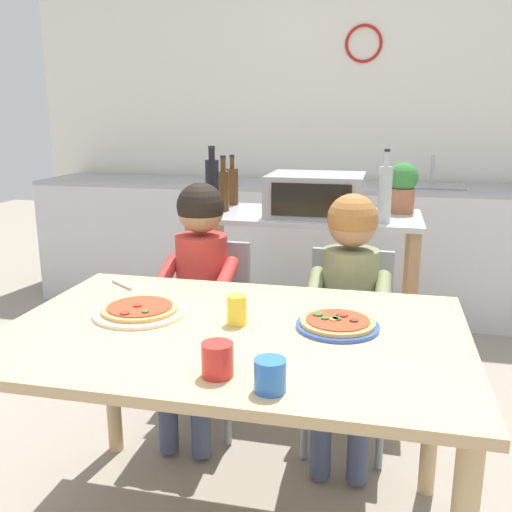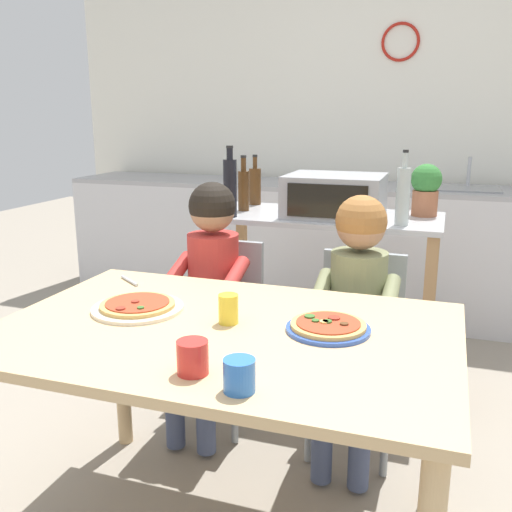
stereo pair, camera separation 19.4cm
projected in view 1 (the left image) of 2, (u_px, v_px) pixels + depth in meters
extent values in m
plane|color=gray|center=(291.00, 388.00, 2.93)|extent=(11.04, 11.04, 0.00)
cube|color=white|center=(331.00, 117.00, 4.22)|extent=(4.62, 0.12, 2.70)
torus|color=red|center=(364.00, 43.00, 3.98)|extent=(0.26, 0.02, 0.26)
cube|color=silver|center=(322.00, 249.00, 4.05)|extent=(4.16, 0.60, 0.87)
cube|color=#9E9EA3|center=(323.00, 186.00, 3.94)|extent=(4.16, 0.60, 0.03)
cube|color=gray|center=(432.00, 187.00, 3.78)|extent=(0.40, 0.33, 0.02)
cylinder|color=#B7BABF|center=(432.00, 170.00, 3.87)|extent=(0.02, 0.02, 0.20)
cube|color=#B7BABF|center=(306.00, 216.00, 2.83)|extent=(1.13, 0.54, 0.02)
cube|color=#AD7F51|center=(303.00, 323.00, 2.97)|extent=(1.04, 0.49, 0.02)
cube|color=#AD7F51|center=(194.00, 307.00, 2.84)|extent=(0.05, 0.05, 0.87)
cube|color=#AD7F51|center=(410.00, 324.00, 2.61)|extent=(0.05, 0.05, 0.87)
cube|color=#AD7F51|center=(219.00, 282.00, 3.27)|extent=(0.05, 0.05, 0.87)
cube|color=#AD7F51|center=(407.00, 294.00, 3.04)|extent=(0.05, 0.05, 0.87)
cube|color=#999BA0|center=(316.00, 195.00, 2.77)|extent=(0.46, 0.38, 0.20)
cube|color=black|center=(311.00, 200.00, 2.58)|extent=(0.37, 0.01, 0.15)
cylinder|color=black|center=(346.00, 215.00, 2.56)|extent=(0.02, 0.01, 0.02)
cylinder|color=#4C2D14|center=(223.00, 191.00, 2.88)|extent=(0.06, 0.06, 0.20)
cylinder|color=#4C2D14|center=(223.00, 165.00, 2.85)|extent=(0.03, 0.03, 0.07)
cylinder|color=black|center=(223.00, 157.00, 2.84)|extent=(0.03, 0.03, 0.01)
cylinder|color=black|center=(212.00, 189.00, 2.69)|extent=(0.07, 0.07, 0.27)
cylinder|color=black|center=(212.00, 154.00, 2.65)|extent=(0.03, 0.03, 0.05)
cylinder|color=black|center=(212.00, 147.00, 2.65)|extent=(0.03, 0.03, 0.01)
cylinder|color=#4C2D14|center=(232.00, 187.00, 3.09)|extent=(0.07, 0.07, 0.20)
cylinder|color=#4C2D14|center=(232.00, 163.00, 3.05)|extent=(0.02, 0.02, 0.06)
cylinder|color=black|center=(232.00, 156.00, 3.05)|extent=(0.03, 0.03, 0.01)
cylinder|color=#ADB7B2|center=(385.00, 195.00, 2.57)|extent=(0.06, 0.06, 0.25)
cylinder|color=#ADB7B2|center=(387.00, 159.00, 2.53)|extent=(0.02, 0.02, 0.07)
cylinder|color=black|center=(387.00, 150.00, 2.52)|extent=(0.03, 0.03, 0.01)
cylinder|color=#9E5B3D|center=(402.00, 201.00, 2.83)|extent=(0.12, 0.12, 0.12)
sphere|color=#337533|center=(403.00, 177.00, 2.80)|extent=(0.15, 0.15, 0.15)
cube|color=tan|center=(234.00, 333.00, 1.70)|extent=(1.38, 0.92, 0.03)
cylinder|color=tan|center=(111.00, 370.00, 2.31)|extent=(0.06, 0.06, 0.72)
cylinder|color=tan|center=(432.00, 405.00, 2.04)|extent=(0.06, 0.06, 0.72)
cube|color=gray|center=(203.00, 333.00, 2.49)|extent=(0.36, 0.36, 0.04)
cube|color=gray|center=(213.00, 281.00, 2.60)|extent=(0.34, 0.03, 0.38)
cylinder|color=gray|center=(228.00, 398.00, 2.37)|extent=(0.03, 0.03, 0.42)
cylinder|color=gray|center=(161.00, 390.00, 2.44)|extent=(0.03, 0.03, 0.42)
cylinder|color=gray|center=(245.00, 368.00, 2.66)|extent=(0.03, 0.03, 0.42)
cylinder|color=gray|center=(184.00, 362.00, 2.72)|extent=(0.03, 0.03, 0.42)
cube|color=gray|center=(347.00, 348.00, 2.33)|extent=(0.36, 0.36, 0.04)
cube|color=gray|center=(351.00, 293.00, 2.43)|extent=(0.34, 0.03, 0.38)
cylinder|color=gray|center=(381.00, 419.00, 2.21)|extent=(0.03, 0.03, 0.42)
cylinder|color=gray|center=(305.00, 411.00, 2.27)|extent=(0.03, 0.03, 0.42)
cylinder|color=gray|center=(382.00, 385.00, 2.49)|extent=(0.03, 0.03, 0.42)
cylinder|color=gray|center=(314.00, 378.00, 2.56)|extent=(0.03, 0.03, 0.42)
cube|color=#424C6B|center=(209.00, 338.00, 2.34)|extent=(0.10, 0.30, 0.10)
cylinder|color=#424C6B|center=(200.00, 406.00, 2.27)|extent=(0.08, 0.08, 0.44)
cube|color=#424C6B|center=(177.00, 335.00, 2.37)|extent=(0.10, 0.30, 0.10)
cylinder|color=#424C6B|center=(168.00, 402.00, 2.30)|extent=(0.08, 0.08, 0.44)
cylinder|color=#BC332D|center=(225.00, 280.00, 2.30)|extent=(0.06, 0.26, 0.15)
cylinder|color=#BC332D|center=(165.00, 276.00, 2.36)|extent=(0.06, 0.26, 0.15)
cylinder|color=#BC332D|center=(202.00, 281.00, 2.43)|extent=(0.22, 0.22, 0.40)
sphere|color=#A37556|center=(201.00, 210.00, 2.36)|extent=(0.19, 0.19, 0.19)
sphere|color=black|center=(200.00, 206.00, 2.36)|extent=(0.20, 0.20, 0.20)
cube|color=#424C6B|center=(363.00, 355.00, 2.17)|extent=(0.10, 0.30, 0.10)
cylinder|color=#424C6B|center=(359.00, 428.00, 2.11)|extent=(0.08, 0.08, 0.44)
cube|color=#424C6B|center=(327.00, 351.00, 2.20)|extent=(0.10, 0.30, 0.10)
cylinder|color=#424C6B|center=(321.00, 424.00, 2.14)|extent=(0.08, 0.08, 0.44)
cylinder|color=#7A7F56|center=(383.00, 296.00, 2.14)|extent=(0.06, 0.26, 0.15)
cylinder|color=#7A7F56|center=(314.00, 291.00, 2.20)|extent=(0.06, 0.26, 0.15)
cylinder|color=#7A7F56|center=(349.00, 295.00, 2.27)|extent=(0.22, 0.22, 0.38)
sphere|color=#A37556|center=(352.00, 223.00, 2.20)|extent=(0.19, 0.19, 0.19)
sphere|color=#9E6633|center=(353.00, 219.00, 2.20)|extent=(0.20, 0.20, 0.20)
cylinder|color=beige|center=(140.00, 312.00, 1.82)|extent=(0.30, 0.30, 0.01)
cylinder|color=tan|center=(140.00, 309.00, 1.81)|extent=(0.24, 0.24, 0.01)
cylinder|color=#B23D23|center=(140.00, 306.00, 1.81)|extent=(0.21, 0.21, 0.00)
cylinder|color=maroon|center=(138.00, 306.00, 1.81)|extent=(0.03, 0.03, 0.01)
cylinder|color=#386628|center=(146.00, 311.00, 1.75)|extent=(0.02, 0.02, 0.01)
cylinder|color=maroon|center=(125.00, 313.00, 1.74)|extent=(0.03, 0.03, 0.01)
cylinder|color=#3356B7|center=(338.00, 326.00, 1.70)|extent=(0.25, 0.25, 0.01)
cylinder|color=tan|center=(338.00, 322.00, 1.70)|extent=(0.22, 0.22, 0.01)
cylinder|color=#B23D23|center=(338.00, 320.00, 1.69)|extent=(0.19, 0.19, 0.00)
cylinder|color=#DBC666|center=(334.00, 319.00, 1.69)|extent=(0.03, 0.03, 0.01)
cylinder|color=#386628|center=(318.00, 314.00, 1.73)|extent=(0.03, 0.03, 0.01)
cylinder|color=maroon|center=(342.00, 315.00, 1.72)|extent=(0.04, 0.04, 0.01)
cylinder|color=#386628|center=(337.00, 319.00, 1.69)|extent=(0.03, 0.03, 0.01)
cylinder|color=#386628|center=(325.00, 318.00, 1.70)|extent=(0.02, 0.02, 0.01)
cylinder|color=#563319|center=(354.00, 320.00, 1.68)|extent=(0.03, 0.03, 0.01)
cylinder|color=red|center=(217.00, 360.00, 1.38)|extent=(0.08, 0.08, 0.09)
cylinder|color=yellow|center=(236.00, 310.00, 1.72)|extent=(0.06, 0.06, 0.09)
cylinder|color=blue|center=(270.00, 375.00, 1.30)|extent=(0.08, 0.08, 0.08)
cylinder|color=#B7BABF|center=(122.00, 285.00, 2.11)|extent=(0.12, 0.09, 0.01)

